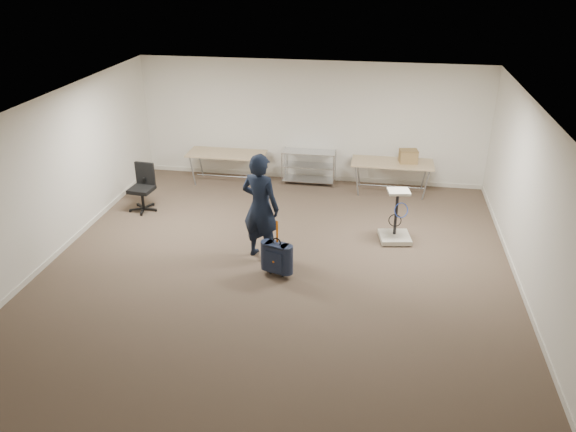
# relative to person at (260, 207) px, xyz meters

# --- Properties ---
(ground) EXTENTS (9.00, 9.00, 0.00)m
(ground) POSITION_rel_person_xyz_m (0.37, -0.59, -0.97)
(ground) COLOR #4E3B2F
(ground) RESTS_ON ground
(room_shell) EXTENTS (8.00, 9.00, 9.00)m
(room_shell) POSITION_rel_person_xyz_m (0.37, 0.79, -0.92)
(room_shell) COLOR white
(room_shell) RESTS_ON ground
(folding_table_left) EXTENTS (1.80, 0.75, 0.73)m
(folding_table_left) POSITION_rel_person_xyz_m (-1.53, 3.36, -0.29)
(folding_table_left) COLOR tan
(folding_table_left) RESTS_ON ground
(folding_table_right) EXTENTS (1.80, 0.75, 0.73)m
(folding_table_right) POSITION_rel_person_xyz_m (2.27, 3.36, -0.29)
(folding_table_right) COLOR tan
(folding_table_right) RESTS_ON ground
(wire_shelf) EXTENTS (1.22, 0.47, 0.80)m
(wire_shelf) POSITION_rel_person_xyz_m (0.37, 3.61, -0.53)
(wire_shelf) COLOR silver
(wire_shelf) RESTS_ON ground
(person) EXTENTS (0.82, 0.67, 1.94)m
(person) POSITION_rel_person_xyz_m (0.00, 0.00, 0.00)
(person) COLOR black
(person) RESTS_ON ground
(suitcase) EXTENTS (0.42, 0.32, 1.02)m
(suitcase) POSITION_rel_person_xyz_m (0.40, -0.62, -0.62)
(suitcase) COLOR black
(suitcase) RESTS_ON ground
(office_chair) EXTENTS (0.60, 0.60, 0.99)m
(office_chair) POSITION_rel_person_xyz_m (-2.87, 1.56, -0.67)
(office_chair) COLOR black
(office_chair) RESTS_ON ground
(equipment_cart) EXTENTS (0.64, 0.64, 1.03)m
(equipment_cart) POSITION_rel_person_xyz_m (2.36, 1.00, -0.70)
(equipment_cart) COLOR beige
(equipment_cart) RESTS_ON ground
(cardboard_box) EXTENTS (0.43, 0.35, 0.29)m
(cardboard_box) POSITION_rel_person_xyz_m (2.60, 3.39, -0.09)
(cardboard_box) COLOR #9C6748
(cardboard_box) RESTS_ON folding_table_right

